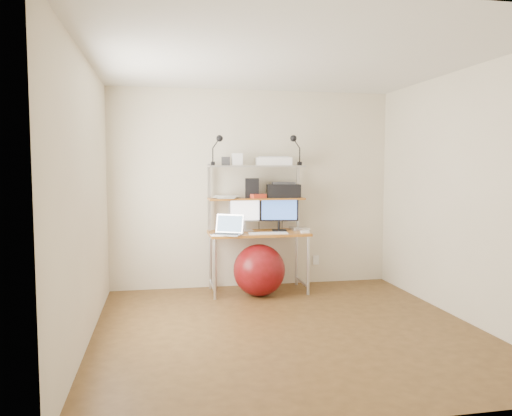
% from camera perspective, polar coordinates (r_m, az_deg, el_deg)
% --- Properties ---
extents(room, '(3.60, 3.60, 3.60)m').
position_cam_1_polar(room, '(4.64, 3.70, 1.21)').
color(room, brown).
rests_on(room, ground).
extents(computer_desk, '(1.20, 0.60, 1.57)m').
position_cam_1_polar(computer_desk, '(6.12, 0.13, -0.69)').
color(computer_desk, '#AC6621').
rests_on(computer_desk, ground).
extents(desktop, '(1.20, 0.60, 0.00)m').
position_cam_1_polar(desktop, '(6.08, 0.25, -2.77)').
color(desktop, '#AC6621').
rests_on(desktop, computer_desk).
extents(mid_shelf, '(1.18, 0.34, 0.00)m').
position_cam_1_polar(mid_shelf, '(6.17, 0.02, 1.17)').
color(mid_shelf, '#AC6621').
rests_on(mid_shelf, computer_desk).
extents(top_shelf, '(1.18, 0.34, 0.00)m').
position_cam_1_polar(top_shelf, '(6.16, 0.02, 4.89)').
color(top_shelf, silver).
rests_on(top_shelf, computer_desk).
extents(floor, '(3.60, 3.60, 0.00)m').
position_cam_1_polar(floor, '(4.88, 3.62, -13.61)').
color(floor, brown).
rests_on(floor, ground).
extents(wall_outlet, '(0.08, 0.01, 0.12)m').
position_cam_1_polar(wall_outlet, '(6.69, 6.86, -5.92)').
color(wall_outlet, white).
rests_on(wall_outlet, room).
extents(monitor_silver, '(0.40, 0.15, 0.45)m').
position_cam_1_polar(monitor_silver, '(6.18, -1.29, -0.42)').
color(monitor_silver, silver).
rests_on(monitor_silver, desktop).
extents(monitor_black, '(0.48, 0.16, 0.49)m').
position_cam_1_polar(monitor_black, '(6.20, 2.64, -0.38)').
color(monitor_black, black).
rests_on(monitor_black, desktop).
extents(laptop, '(0.42, 0.39, 0.30)m').
position_cam_1_polar(laptop, '(5.86, -3.17, -2.56)').
color(laptop, silver).
rests_on(laptop, desktop).
extents(keyboard, '(0.47, 0.16, 0.01)m').
position_cam_1_polar(keyboard, '(5.94, 1.38, -2.89)').
color(keyboard, white).
rests_on(keyboard, desktop).
extents(mouse, '(0.10, 0.06, 0.03)m').
position_cam_1_polar(mouse, '(6.04, 5.62, -2.72)').
color(mouse, white).
rests_on(mouse, desktop).
extents(mac_mini, '(0.22, 0.22, 0.04)m').
position_cam_1_polar(mac_mini, '(6.27, 4.98, -2.37)').
color(mac_mini, silver).
rests_on(mac_mini, desktop).
extents(phone, '(0.09, 0.14, 0.01)m').
position_cam_1_polar(phone, '(5.97, -0.08, -2.86)').
color(phone, black).
rests_on(phone, desktop).
extents(printer, '(0.44, 0.32, 0.19)m').
position_cam_1_polar(printer, '(6.24, 3.15, 2.04)').
color(printer, black).
rests_on(printer, mid_shelf).
extents(nas_cube, '(0.19, 0.19, 0.24)m').
position_cam_1_polar(nas_cube, '(6.17, -0.47, 2.30)').
color(nas_cube, black).
rests_on(nas_cube, mid_shelf).
extents(red_box, '(0.21, 0.17, 0.05)m').
position_cam_1_polar(red_box, '(6.11, 0.21, 1.37)').
color(red_box, red).
rests_on(red_box, mid_shelf).
extents(scanner, '(0.46, 0.32, 0.11)m').
position_cam_1_polar(scanner, '(6.23, 2.01, 5.38)').
color(scanner, white).
rests_on(scanner, top_shelf).
extents(box_white, '(0.13, 0.11, 0.15)m').
position_cam_1_polar(box_white, '(6.10, -2.18, 5.57)').
color(box_white, white).
rests_on(box_white, top_shelf).
extents(box_grey, '(0.12, 0.12, 0.10)m').
position_cam_1_polar(box_grey, '(6.11, -3.47, 5.37)').
color(box_grey, '#323234').
rests_on(box_grey, top_shelf).
extents(clip_lamp_left, '(0.14, 0.08, 0.36)m').
position_cam_1_polar(clip_lamp_left, '(6.03, -4.35, 7.39)').
color(clip_lamp_left, black).
rests_on(clip_lamp_left, top_shelf).
extents(clip_lamp_right, '(0.15, 0.08, 0.37)m').
position_cam_1_polar(clip_lamp_right, '(6.21, 4.45, 7.38)').
color(clip_lamp_right, black).
rests_on(clip_lamp_right, top_shelf).
extents(exercise_ball, '(0.62, 0.62, 0.62)m').
position_cam_1_polar(exercise_ball, '(5.97, 0.36, -7.11)').
color(exercise_ball, maroon).
rests_on(exercise_ball, floor).
extents(paper_stack, '(0.36, 0.44, 0.03)m').
position_cam_1_polar(paper_stack, '(6.12, -3.48, 1.27)').
color(paper_stack, white).
rests_on(paper_stack, mid_shelf).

